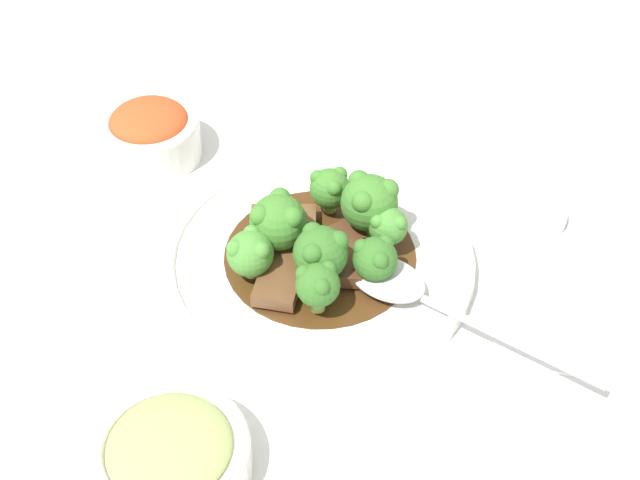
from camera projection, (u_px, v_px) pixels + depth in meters
ground_plane at (320, 266)px, 0.82m from camera, size 4.00×4.00×0.00m
main_plate at (320, 259)px, 0.81m from camera, size 0.28×0.28×0.02m
beef_strip_0 at (283, 218)px, 0.83m from camera, size 0.07×0.04×0.01m
beef_strip_1 at (348, 263)px, 0.79m from camera, size 0.03×0.05×0.01m
beef_strip_2 at (280, 280)px, 0.77m from camera, size 0.04×0.06×0.01m
beef_strip_3 at (329, 241)px, 0.81m from camera, size 0.07×0.07×0.01m
broccoli_floret_0 at (330, 188)px, 0.83m from camera, size 0.04×0.04×0.05m
broccoli_floret_1 at (278, 221)px, 0.79m from camera, size 0.05×0.05×0.06m
broccoli_floret_2 at (369, 202)px, 0.80m from camera, size 0.05×0.05×0.06m
broccoli_floret_3 at (318, 284)px, 0.74m from camera, size 0.04×0.04×0.05m
broccoli_floret_4 at (250, 253)px, 0.77m from camera, size 0.04×0.04×0.05m
broccoli_floret_5 at (321, 252)px, 0.76m from camera, size 0.05×0.05×0.06m
broccoli_floret_6 at (375, 258)px, 0.76m from camera, size 0.04×0.04×0.05m
broccoli_floret_7 at (388, 226)px, 0.79m from camera, size 0.04×0.04×0.04m
serving_spoon at (404, 287)px, 0.77m from camera, size 0.23×0.10×0.01m
side_bowl_kimchi at (151, 132)px, 0.91m from camera, size 0.10×0.10×0.06m
side_bowl_appetizer at (171, 454)px, 0.65m from camera, size 0.12×0.12×0.04m
sauce_dish at (531, 213)px, 0.86m from camera, size 0.07×0.07×0.01m
paper_napkin at (557, 324)px, 0.77m from camera, size 0.10×0.11×0.01m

